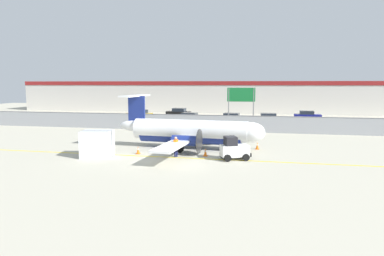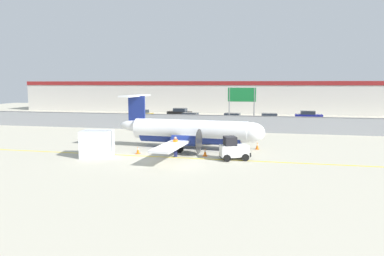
{
  "view_description": "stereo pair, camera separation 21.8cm",
  "coord_description": "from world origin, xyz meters",
  "px_view_note": "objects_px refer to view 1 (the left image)",
  "views": [
    {
      "loc": [
        6.9,
        -24.61,
        6.01
      ],
      "look_at": [
        0.43,
        7.11,
        1.8
      ],
      "focal_mm": 32.0,
      "sensor_mm": 36.0,
      "label": 1
    },
    {
      "loc": [
        7.11,
        -24.57,
        6.01
      ],
      "look_at": [
        0.43,
        7.11,
        1.8
      ],
      "focal_mm": 32.0,
      "sensor_mm": 36.0,
      "label": 2
    }
  ],
  "objects_px": {
    "parked_car_5": "(307,116)",
    "highway_sign": "(241,98)",
    "ground_crew_worker": "(176,146)",
    "traffic_cone_far_left": "(222,145)",
    "parked_car_2": "(189,118)",
    "commuter_airplane": "(192,132)",
    "parked_car_1": "(179,113)",
    "traffic_cone_near_right": "(257,146)",
    "traffic_cone_far_right": "(205,152)",
    "traffic_cone_near_left": "(138,150)",
    "parked_car_0": "(139,114)",
    "baggage_tug": "(234,149)",
    "cargo_container": "(97,144)",
    "parked_car_4": "(267,119)",
    "parked_car_3": "(232,119)"
  },
  "relations": [
    {
      "from": "parked_car_5",
      "to": "highway_sign",
      "type": "relative_size",
      "value": 0.78
    },
    {
      "from": "ground_crew_worker",
      "to": "traffic_cone_far_left",
      "type": "xyz_separation_m",
      "value": [
        3.31,
        4.52,
        -0.64
      ]
    },
    {
      "from": "parked_car_2",
      "to": "traffic_cone_far_left",
      "type": "bearing_deg",
      "value": 116.86
    },
    {
      "from": "commuter_airplane",
      "to": "parked_car_5",
      "type": "relative_size",
      "value": 3.77
    },
    {
      "from": "parked_car_1",
      "to": "parked_car_5",
      "type": "distance_m",
      "value": 21.69
    },
    {
      "from": "traffic_cone_near_right",
      "to": "traffic_cone_far_left",
      "type": "relative_size",
      "value": 1.0
    },
    {
      "from": "traffic_cone_far_right",
      "to": "parked_car_5",
      "type": "xyz_separation_m",
      "value": [
        11.72,
        29.52,
        0.58
      ]
    },
    {
      "from": "traffic_cone_near_left",
      "to": "parked_car_1",
      "type": "relative_size",
      "value": 0.15
    },
    {
      "from": "parked_car_0",
      "to": "traffic_cone_near_left",
      "type": "bearing_deg",
      "value": 116.46
    },
    {
      "from": "baggage_tug",
      "to": "traffic_cone_far_left",
      "type": "distance_m",
      "value": 4.84
    },
    {
      "from": "parked_car_0",
      "to": "traffic_cone_far_left",
      "type": "bearing_deg",
      "value": 132.43
    },
    {
      "from": "traffic_cone_near_right",
      "to": "traffic_cone_far_right",
      "type": "relative_size",
      "value": 1.0
    },
    {
      "from": "cargo_container",
      "to": "parked_car_0",
      "type": "height_order",
      "value": "cargo_container"
    },
    {
      "from": "baggage_tug",
      "to": "parked_car_5",
      "type": "bearing_deg",
      "value": 51.09
    },
    {
      "from": "parked_car_4",
      "to": "parked_car_1",
      "type": "bearing_deg",
      "value": -29.11
    },
    {
      "from": "parked_car_2",
      "to": "parked_car_1",
      "type": "bearing_deg",
      "value": -61.5
    },
    {
      "from": "traffic_cone_far_left",
      "to": "parked_car_4",
      "type": "distance_m",
      "value": 20.31
    },
    {
      "from": "traffic_cone_near_left",
      "to": "traffic_cone_far_left",
      "type": "relative_size",
      "value": 1.0
    },
    {
      "from": "parked_car_0",
      "to": "ground_crew_worker",
      "type": "bearing_deg",
      "value": 122.3
    },
    {
      "from": "traffic_cone_near_left",
      "to": "parked_car_3",
      "type": "distance_m",
      "value": 23.74
    },
    {
      "from": "cargo_container",
      "to": "parked_car_4",
      "type": "height_order",
      "value": "cargo_container"
    },
    {
      "from": "traffic_cone_far_right",
      "to": "parked_car_1",
      "type": "distance_m",
      "value": 32.64
    },
    {
      "from": "traffic_cone_near_left",
      "to": "parked_car_5",
      "type": "bearing_deg",
      "value": 59.48
    },
    {
      "from": "parked_car_3",
      "to": "traffic_cone_far_left",
      "type": "bearing_deg",
      "value": -82.31
    },
    {
      "from": "highway_sign",
      "to": "traffic_cone_far_right",
      "type": "bearing_deg",
      "value": -96.32
    },
    {
      "from": "baggage_tug",
      "to": "cargo_container",
      "type": "bearing_deg",
      "value": 164.12
    },
    {
      "from": "commuter_airplane",
      "to": "highway_sign",
      "type": "xyz_separation_m",
      "value": [
        3.6,
        13.97,
        2.54
      ]
    },
    {
      "from": "traffic_cone_far_right",
      "to": "parked_car_5",
      "type": "distance_m",
      "value": 31.77
    },
    {
      "from": "traffic_cone_near_left",
      "to": "baggage_tug",
      "type": "bearing_deg",
      "value": -4.57
    },
    {
      "from": "traffic_cone_near_right",
      "to": "parked_car_0",
      "type": "bearing_deg",
      "value": 131.2
    },
    {
      "from": "cargo_container",
      "to": "parked_car_3",
      "type": "distance_m",
      "value": 26.35
    },
    {
      "from": "traffic_cone_far_right",
      "to": "parked_car_1",
      "type": "xyz_separation_m",
      "value": [
        -9.91,
        31.09,
        0.58
      ]
    },
    {
      "from": "parked_car_0",
      "to": "parked_car_1",
      "type": "height_order",
      "value": "same"
    },
    {
      "from": "parked_car_1",
      "to": "highway_sign",
      "type": "xyz_separation_m",
      "value": [
        11.79,
        -14.1,
        3.24
      ]
    },
    {
      "from": "commuter_airplane",
      "to": "traffic_cone_near_left",
      "type": "height_order",
      "value": "commuter_airplane"
    },
    {
      "from": "traffic_cone_far_left",
      "to": "parked_car_0",
      "type": "relative_size",
      "value": 0.15
    },
    {
      "from": "traffic_cone_far_left",
      "to": "parked_car_4",
      "type": "bearing_deg",
      "value": 77.47
    },
    {
      "from": "parked_car_1",
      "to": "parked_car_5",
      "type": "height_order",
      "value": "same"
    },
    {
      "from": "parked_car_5",
      "to": "cargo_container",
      "type": "bearing_deg",
      "value": -120.59
    },
    {
      "from": "traffic_cone_far_right",
      "to": "highway_sign",
      "type": "xyz_separation_m",
      "value": [
        1.88,
        16.99,
        3.83
      ]
    },
    {
      "from": "commuter_airplane",
      "to": "parked_car_0",
      "type": "relative_size",
      "value": 3.68
    },
    {
      "from": "traffic_cone_far_right",
      "to": "highway_sign",
      "type": "height_order",
      "value": "highway_sign"
    },
    {
      "from": "baggage_tug",
      "to": "traffic_cone_near_left",
      "type": "bearing_deg",
      "value": 153.46
    },
    {
      "from": "parked_car_0",
      "to": "commuter_airplane",
      "type": "bearing_deg",
      "value": 127.01
    },
    {
      "from": "parked_car_3",
      "to": "highway_sign",
      "type": "bearing_deg",
      "value": -68.81
    },
    {
      "from": "cargo_container",
      "to": "traffic_cone_far_right",
      "type": "bearing_deg",
      "value": 3.79
    },
    {
      "from": "commuter_airplane",
      "to": "traffic_cone_far_left",
      "type": "relative_size",
      "value": 25.12
    },
    {
      "from": "ground_crew_worker",
      "to": "cargo_container",
      "type": "height_order",
      "value": "cargo_container"
    },
    {
      "from": "parked_car_3",
      "to": "parked_car_1",
      "type": "bearing_deg",
      "value": 146.12
    },
    {
      "from": "traffic_cone_near_left",
      "to": "highway_sign",
      "type": "xyz_separation_m",
      "value": [
        7.71,
        17.24,
        3.83
      ]
    }
  ]
}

